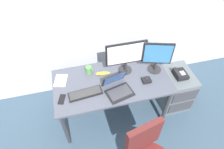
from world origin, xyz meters
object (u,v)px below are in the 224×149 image
object	(u,v)px
desk_phone	(180,74)
cell_phone	(62,99)
paper_notepad	(61,80)
banana	(103,73)
keyboard	(85,93)
laptop	(118,88)
coffee_mug	(89,70)
file_cabinet	(174,88)
trackball_mouse	(146,80)
monitor_main	(126,55)
monitor_side	(157,56)

from	to	relation	value
desk_phone	cell_phone	size ratio (longest dim) A/B	1.41
paper_notepad	banana	size ratio (longest dim) A/B	1.09
desk_phone	keyboard	distance (m)	1.34
laptop	coffee_mug	bearing A→B (deg)	127.05
file_cabinet	banana	world-z (taller)	banana
trackball_mouse	cell_phone	size ratio (longest dim) A/B	0.77
trackball_mouse	paper_notepad	xyz separation A→B (m)	(-1.06, 0.28, -0.02)
file_cabinet	trackball_mouse	size ratio (longest dim) A/B	5.53
coffee_mug	monitor_main	bearing A→B (deg)	-8.43
keyboard	coffee_mug	bearing A→B (deg)	72.89
monitor_side	keyboard	size ratio (longest dim) A/B	1.06
file_cabinet	cell_phone	size ratio (longest dim) A/B	4.29
monitor_main	cell_phone	xyz separation A→B (m)	(-0.87, -0.28, -0.26)
desk_phone	trackball_mouse	world-z (taller)	trackball_mouse
keyboard	paper_notepad	distance (m)	0.40
monitor_main	coffee_mug	xyz separation A→B (m)	(-0.48, 0.07, -0.21)
keyboard	banana	bearing A→B (deg)	44.24
file_cabinet	monitor_main	bearing A→B (deg)	168.13
monitor_side	paper_notepad	xyz separation A→B (m)	(-1.24, 0.11, -0.24)
file_cabinet	coffee_mug	world-z (taller)	coffee_mug
paper_notepad	file_cabinet	bearing A→B (deg)	-6.38
trackball_mouse	paper_notepad	world-z (taller)	trackball_mouse
keyboard	cell_phone	bearing A→B (deg)	-177.81
file_cabinet	keyboard	distance (m)	1.42
monitor_main	banana	bearing A→B (deg)	-179.47
file_cabinet	trackball_mouse	xyz separation A→B (m)	(-0.55, -0.10, 0.46)
monitor_main	coffee_mug	bearing A→B (deg)	171.57
desk_phone	laptop	distance (m)	0.96
laptop	trackball_mouse	size ratio (longest dim) A/B	3.38
coffee_mug	paper_notepad	xyz separation A→B (m)	(-0.38, -0.05, -0.05)
trackball_mouse	banana	bearing A→B (deg)	153.54
cell_phone	monitor_side	bearing A→B (deg)	26.17
banana	desk_phone	bearing A→B (deg)	-9.27
cell_phone	banana	size ratio (longest dim) A/B	0.75
monitor_side	desk_phone	bearing A→B (deg)	-13.56
file_cabinet	desk_phone	bearing A→B (deg)	-116.78
trackball_mouse	coffee_mug	world-z (taller)	coffee_mug
paper_notepad	cell_phone	size ratio (longest dim) A/B	1.46
trackball_mouse	cell_phone	world-z (taller)	trackball_mouse
file_cabinet	monitor_side	size ratio (longest dim) A/B	1.37
monitor_main	cell_phone	size ratio (longest dim) A/B	3.69
keyboard	trackball_mouse	xyz separation A→B (m)	(0.79, 0.01, 0.01)
cell_phone	monitor_main	bearing A→B (deg)	35.38
paper_notepad	cell_phone	xyz separation A→B (m)	(-0.01, -0.30, -0.00)
monitor_main	coffee_mug	distance (m)	0.53
trackball_mouse	keyboard	bearing A→B (deg)	-179.17
monitor_main	keyboard	size ratio (longest dim) A/B	1.25
cell_phone	file_cabinet	bearing A→B (deg)	21.70
banana	monitor_side	bearing A→B (deg)	-6.99
trackball_mouse	banana	distance (m)	0.57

